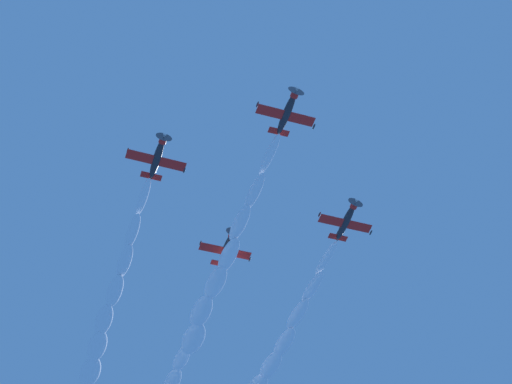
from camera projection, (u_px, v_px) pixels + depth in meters
name	position (u px, v px, depth m)	size (l,w,h in m)	color
airplane_lead	(287.00, 112.00, 84.01)	(6.87, 6.71, 2.45)	#232328
airplane_left_wingman	(346.00, 221.00, 91.91)	(6.89, 6.71, 2.45)	#232328
airplane_right_wingman	(157.00, 157.00, 86.28)	(6.90, 6.70, 2.42)	#232328
airplane_slot_tail	(226.00, 248.00, 98.04)	(6.90, 6.70, 2.37)	#232328
smoke_trail_lead	(214.00, 287.00, 97.98)	(27.75, 33.12, 6.34)	white
smoke_trail_left_wingman	(269.00, 368.00, 105.82)	(27.25, 33.19, 6.31)	white
smoke_trail_right_wingman	(104.00, 323.00, 100.30)	(28.25, 33.09, 6.09)	white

